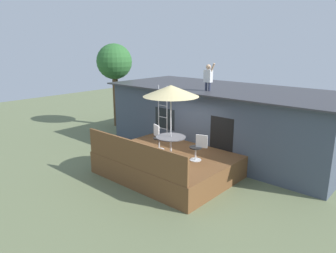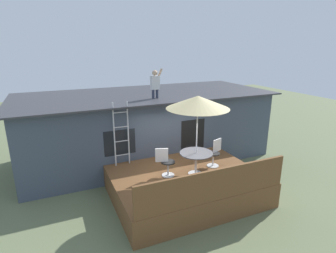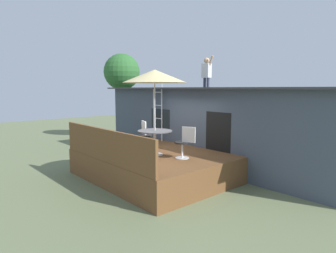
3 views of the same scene
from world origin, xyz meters
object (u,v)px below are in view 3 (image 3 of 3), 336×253
Objects in this scene: step_ladder at (158,112)px; person_figure at (207,70)px; backyard_tree at (122,73)px; patio_chair_left at (145,135)px; patio_umbrella at (155,76)px; patio_chair_right at (185,143)px; patio_table at (155,136)px.

person_figure is (1.61, 0.95, 1.54)m from step_ladder.
patio_chair_left is at bearing -26.84° from backyard_tree.
step_ladder is 1.84m from patio_chair_left.
patio_umbrella is 2.86m from step_ladder.
person_figure is 3.41m from patio_chair_right.
patio_table is 2.62m from step_ladder.
patio_table is 3.37m from person_figure.
patio_umbrella is at bearing 0.00° from patio_chair_left.
patio_chair_right reaches higher than patio_table.
backyard_tree reaches higher than patio_umbrella.
patio_umbrella is 2.68m from person_figure.
patio_chair_left is 0.20× the size of backyard_tree.
patio_chair_left is at bearing 160.95° from patio_table.
backyard_tree is (-7.32, 3.56, 0.47)m from patio_umbrella.
patio_table is 1.76m from patio_umbrella.
patio_chair_left is 7.57m from backyard_tree.
patio_table is 1.13× the size of patio_chair_left.
patio_table is at bearing 0.00° from patio_chair_right.
patio_chair_left reaches higher than patio_table.
step_ladder reaches higher than patio_chair_right.
backyard_tree reaches higher than patio_chair_right.
person_figure is at bearing 96.85° from patio_umbrella.
step_ladder is 3.22m from patio_chair_right.
person_figure is (-0.32, 2.65, 2.05)m from patio_table.
step_ladder is (-1.93, 1.69, -1.25)m from patio_umbrella.
step_ladder reaches higher than patio_table.
patio_table is 0.94× the size of person_figure.
person_figure is at bearing -82.31° from patio_chair_right.
patio_chair_left is (-0.59, -2.34, -2.18)m from person_figure.
backyard_tree reaches higher than step_ladder.
step_ladder is at bearing -45.90° from patio_chair_right.
step_ladder is at bearing 138.73° from patio_umbrella.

